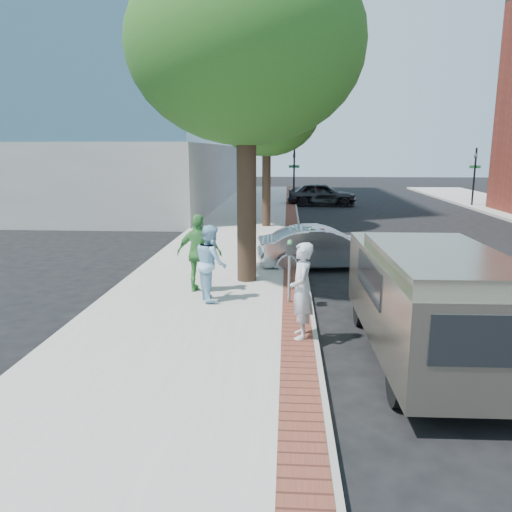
# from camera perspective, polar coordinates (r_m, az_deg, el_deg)

# --- Properties ---
(ground) EXTENTS (120.00, 120.00, 0.00)m
(ground) POSITION_cam_1_polar(r_m,az_deg,el_deg) (11.89, 1.11, -5.80)
(ground) COLOR black
(ground) RESTS_ON ground
(sidewalk) EXTENTS (5.00, 60.00, 0.15)m
(sidewalk) POSITION_cam_1_polar(r_m,az_deg,el_deg) (19.74, -2.23, 1.59)
(sidewalk) COLOR #9E9991
(sidewalk) RESTS_ON ground
(brick_strip) EXTENTS (0.60, 60.00, 0.01)m
(brick_strip) POSITION_cam_1_polar(r_m,az_deg,el_deg) (19.62, 4.18, 1.74)
(brick_strip) COLOR brown
(brick_strip) RESTS_ON sidewalk
(curb) EXTENTS (0.10, 60.00, 0.15)m
(curb) POSITION_cam_1_polar(r_m,az_deg,el_deg) (19.64, 5.20, 1.50)
(curb) COLOR gray
(curb) RESTS_ON ground
(office_tower) EXTENTS (18.00, 22.00, 24.00)m
(office_tower) POSITION_cam_1_polar(r_m,az_deg,el_deg) (36.90, -19.77, 24.43)
(office_tower) COLOR slate
(office_tower) RESTS_ON ground
(office_base) EXTENTS (18.20, 22.20, 4.00)m
(office_base) POSITION_cam_1_polar(r_m,az_deg,el_deg) (35.97, -18.64, 8.76)
(office_base) COLOR gray
(office_base) RESTS_ON ground
(signal_near) EXTENTS (0.70, 0.15, 3.80)m
(signal_near) POSITION_cam_1_polar(r_m,az_deg,el_deg) (33.34, 4.37, 9.57)
(signal_near) COLOR black
(signal_near) RESTS_ON ground
(signal_far) EXTENTS (0.70, 0.15, 3.80)m
(signal_far) POSITION_cam_1_polar(r_m,az_deg,el_deg) (35.44, 23.71, 8.75)
(signal_far) COLOR black
(signal_far) RESTS_ON ground
(tree_near) EXTENTS (6.00, 6.00, 8.51)m
(tree_near) POSITION_cam_1_polar(r_m,az_deg,el_deg) (13.50, -1.16, 22.84)
(tree_near) COLOR black
(tree_near) RESTS_ON sidewalk
(tree_far) EXTENTS (4.80, 4.80, 7.14)m
(tree_far) POSITION_cam_1_polar(r_m,az_deg,el_deg) (23.39, 1.23, 16.06)
(tree_far) COLOR black
(tree_far) RESTS_ON sidewalk
(parking_meter) EXTENTS (0.12, 0.32, 1.47)m
(parking_meter) POSITION_cam_1_polar(r_m,az_deg,el_deg) (11.46, 3.86, -0.26)
(parking_meter) COLOR gray
(parking_meter) RESTS_ON sidewalk
(person_gray) EXTENTS (0.46, 0.68, 1.83)m
(person_gray) POSITION_cam_1_polar(r_m,az_deg,el_deg) (9.36, 5.22, -3.98)
(person_gray) COLOR #B8B8BD
(person_gray) RESTS_ON sidewalk
(person_officer) EXTENTS (0.96, 1.07, 1.80)m
(person_officer) POSITION_cam_1_polar(r_m,az_deg,el_deg) (11.74, -5.17, -0.78)
(person_officer) COLOR #96CAE7
(person_officer) RESTS_ON sidewalk
(person_green) EXTENTS (1.18, 0.59, 1.95)m
(person_green) POSITION_cam_1_polar(r_m,az_deg,el_deg) (12.48, -6.51, 0.31)
(person_green) COLOR #459744
(person_green) RESTS_ON sidewalk
(sedan_silver) EXTENTS (4.19, 1.94, 1.33)m
(sedan_silver) POSITION_cam_1_polar(r_m,az_deg,el_deg) (15.65, 7.69, 0.95)
(sedan_silver) COLOR silver
(sedan_silver) RESTS_ON ground
(bg_car) EXTENTS (4.62, 2.03, 1.55)m
(bg_car) POSITION_cam_1_polar(r_m,az_deg,el_deg) (33.83, 7.52, 7.03)
(bg_car) COLOR black
(bg_car) RESTS_ON ground
(van) EXTENTS (2.18, 5.52, 2.02)m
(van) POSITION_cam_1_polar(r_m,az_deg,el_deg) (9.36, 19.09, -4.34)
(van) COLOR gray
(van) RESTS_ON ground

